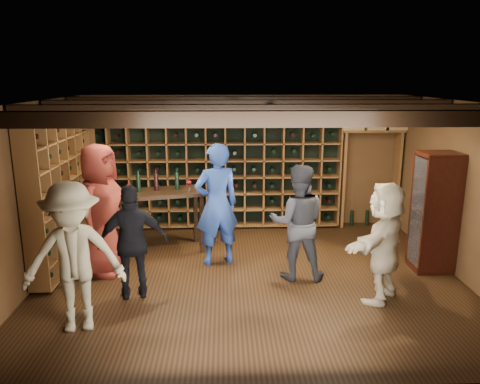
{
  "coord_description": "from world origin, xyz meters",
  "views": [
    {
      "loc": [
        -0.37,
        -6.29,
        2.84
      ],
      "look_at": [
        -0.15,
        0.2,
        1.22
      ],
      "focal_mm": 35.0,
      "sensor_mm": 36.0,
      "label": 1
    }
  ],
  "objects_px": {
    "guest_woman_black": "(133,242)",
    "guest_khaki": "(73,258)",
    "man_grey_suit": "(298,222)",
    "guest_beige": "(384,242)",
    "guest_red_floral": "(101,210)",
    "man_blue_shirt": "(217,205)",
    "display_cabinet": "(434,215)",
    "tasting_table": "(161,199)"
  },
  "relations": [
    {
      "from": "guest_woman_black",
      "to": "guest_khaki",
      "type": "bearing_deg",
      "value": 44.05
    },
    {
      "from": "man_grey_suit",
      "to": "guest_beige",
      "type": "bearing_deg",
      "value": 149.57
    },
    {
      "from": "guest_red_floral",
      "to": "man_blue_shirt",
      "type": "bearing_deg",
      "value": -64.8
    },
    {
      "from": "display_cabinet",
      "to": "man_blue_shirt",
      "type": "height_order",
      "value": "man_blue_shirt"
    },
    {
      "from": "guest_red_floral",
      "to": "guest_khaki",
      "type": "distance_m",
      "value": 1.58
    },
    {
      "from": "man_blue_shirt",
      "to": "guest_woman_black",
      "type": "distance_m",
      "value": 1.55
    },
    {
      "from": "guest_beige",
      "to": "tasting_table",
      "type": "relative_size",
      "value": 1.06
    },
    {
      "from": "guest_red_floral",
      "to": "guest_woman_black",
      "type": "distance_m",
      "value": 1.02
    },
    {
      "from": "guest_khaki",
      "to": "display_cabinet",
      "type": "bearing_deg",
      "value": 7.48
    },
    {
      "from": "man_blue_shirt",
      "to": "man_grey_suit",
      "type": "height_order",
      "value": "man_blue_shirt"
    },
    {
      "from": "display_cabinet",
      "to": "guest_woman_black",
      "type": "xyz_separation_m",
      "value": [
        -4.27,
        -0.77,
        -0.1
      ]
    },
    {
      "from": "guest_red_floral",
      "to": "guest_khaki",
      "type": "height_order",
      "value": "guest_red_floral"
    },
    {
      "from": "display_cabinet",
      "to": "guest_khaki",
      "type": "height_order",
      "value": "display_cabinet"
    },
    {
      "from": "guest_woman_black",
      "to": "tasting_table",
      "type": "distance_m",
      "value": 1.7
    },
    {
      "from": "guest_red_floral",
      "to": "guest_woman_black",
      "type": "relative_size",
      "value": 1.27
    },
    {
      "from": "man_grey_suit",
      "to": "guest_beige",
      "type": "relative_size",
      "value": 1.06
    },
    {
      "from": "guest_woman_black",
      "to": "guest_beige",
      "type": "relative_size",
      "value": 0.97
    },
    {
      "from": "guest_red_floral",
      "to": "tasting_table",
      "type": "relative_size",
      "value": 1.31
    },
    {
      "from": "display_cabinet",
      "to": "guest_beige",
      "type": "xyz_separation_m",
      "value": [
        -1.06,
        -0.94,
        -0.07
      ]
    },
    {
      "from": "guest_khaki",
      "to": "guest_woman_black",
      "type": "bearing_deg",
      "value": 46.24
    },
    {
      "from": "guest_red_floral",
      "to": "man_grey_suit",
      "type": "bearing_deg",
      "value": -80.83
    },
    {
      "from": "man_blue_shirt",
      "to": "guest_red_floral",
      "type": "xyz_separation_m",
      "value": [
        -1.66,
        -0.31,
        0.02
      ]
    },
    {
      "from": "display_cabinet",
      "to": "guest_beige",
      "type": "height_order",
      "value": "display_cabinet"
    },
    {
      "from": "display_cabinet",
      "to": "guest_woman_black",
      "type": "height_order",
      "value": "display_cabinet"
    },
    {
      "from": "guest_khaki",
      "to": "tasting_table",
      "type": "relative_size",
      "value": 1.17
    },
    {
      "from": "guest_khaki",
      "to": "guest_red_floral",
      "type": "bearing_deg",
      "value": 82.79
    },
    {
      "from": "guest_woman_black",
      "to": "man_grey_suit",
      "type": "bearing_deg",
      "value": -178.85
    },
    {
      "from": "man_blue_shirt",
      "to": "guest_khaki",
      "type": "height_order",
      "value": "man_blue_shirt"
    },
    {
      "from": "guest_khaki",
      "to": "tasting_table",
      "type": "height_order",
      "value": "guest_khaki"
    },
    {
      "from": "display_cabinet",
      "to": "guest_woman_black",
      "type": "distance_m",
      "value": 4.34
    },
    {
      "from": "guest_red_floral",
      "to": "display_cabinet",
      "type": "bearing_deg",
      "value": -75.93
    },
    {
      "from": "man_grey_suit",
      "to": "tasting_table",
      "type": "height_order",
      "value": "man_grey_suit"
    },
    {
      "from": "man_grey_suit",
      "to": "tasting_table",
      "type": "relative_size",
      "value": 1.13
    },
    {
      "from": "guest_khaki",
      "to": "guest_beige",
      "type": "xyz_separation_m",
      "value": [
        3.72,
        0.61,
        -0.08
      ]
    },
    {
      "from": "man_grey_suit",
      "to": "display_cabinet",
      "type": "bearing_deg",
      "value": -168.71
    },
    {
      "from": "man_grey_suit",
      "to": "guest_red_floral",
      "type": "relative_size",
      "value": 0.86
    },
    {
      "from": "man_grey_suit",
      "to": "guest_red_floral",
      "type": "distance_m",
      "value": 2.83
    },
    {
      "from": "guest_red_floral",
      "to": "guest_woman_black",
      "type": "xyz_separation_m",
      "value": [
        0.6,
        -0.8,
        -0.21
      ]
    },
    {
      "from": "guest_woman_black",
      "to": "guest_khaki",
      "type": "distance_m",
      "value": 0.93
    },
    {
      "from": "guest_red_floral",
      "to": "tasting_table",
      "type": "xyz_separation_m",
      "value": [
        0.74,
        0.89,
        -0.08
      ]
    },
    {
      "from": "man_blue_shirt",
      "to": "guest_beige",
      "type": "xyz_separation_m",
      "value": [
        2.15,
        -1.29,
        -0.16
      ]
    },
    {
      "from": "display_cabinet",
      "to": "guest_khaki",
      "type": "bearing_deg",
      "value": -162.08
    }
  ]
}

